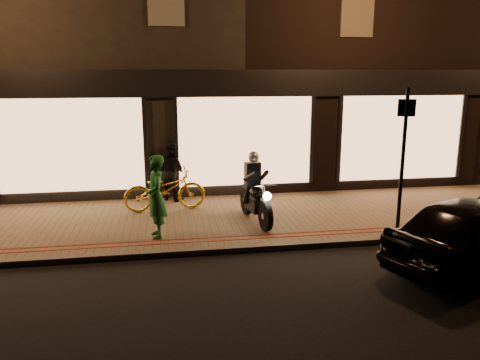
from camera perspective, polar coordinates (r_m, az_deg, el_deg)
name	(u,v)px	position (r m, az deg, el deg)	size (l,w,h in m)	color
ground	(280,251)	(9.30, 4.94, -8.60)	(90.00, 90.00, 0.00)	black
sidewalk	(260,218)	(11.12, 2.40, -4.62)	(50.00, 4.00, 0.12)	brown
kerb_stone	(280,247)	(9.32, 4.87, -8.15)	(50.00, 0.14, 0.12)	#59544C
red_kerb_lines	(274,236)	(9.75, 4.15, -6.77)	(50.00, 0.26, 0.01)	maroon
building_row	(221,50)	(17.53, -2.30, 15.60)	(48.00, 10.11, 8.50)	black
motorcycle	(255,195)	(10.51, 1.85, -1.81)	(0.64, 1.94, 1.59)	black
sign_post	(403,153)	(10.20, 19.27, 3.13)	(0.34, 0.15, 3.00)	black
bicycle_gold	(165,190)	(11.51, -9.15, -1.18)	(0.69, 1.97, 1.04)	yellow
person_green	(156,197)	(9.56, -10.22, -2.04)	(0.62, 0.41, 1.70)	#1C692A
person_dark	(171,171)	(12.43, -8.39, 1.12)	(0.76, 0.59, 1.56)	black
parked_car	(478,232)	(9.34, 27.05, -5.64)	(1.55, 3.84, 1.31)	black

